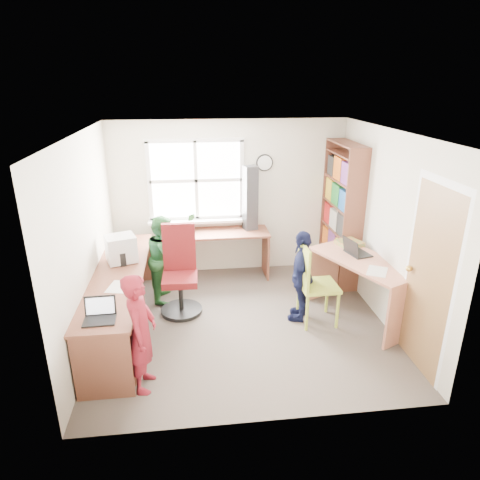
{
  "coord_description": "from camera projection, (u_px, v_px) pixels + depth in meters",
  "views": [
    {
      "loc": [
        -0.6,
        -4.74,
        2.95
      ],
      "look_at": [
        0.0,
        0.25,
        1.05
      ],
      "focal_mm": 32.0,
      "sensor_mm": 36.0,
      "label": 1
    }
  ],
  "objects": [
    {
      "name": "room",
      "position": [
        242.0,
        231.0,
        5.17
      ],
      "size": [
        3.64,
        3.44,
        2.44
      ],
      "color": "#4C433C",
      "rests_on": "ground"
    },
    {
      "name": "l_desk",
      "position": [
        133.0,
        309.0,
        4.94
      ],
      "size": [
        2.38,
        2.95,
        0.75
      ],
      "color": "brown",
      "rests_on": "ground"
    },
    {
      "name": "right_desk",
      "position": [
        362.0,
        276.0,
        5.45
      ],
      "size": [
        1.18,
        1.56,
        0.82
      ],
      "rotation": [
        0.0,
        0.0,
        0.42
      ],
      "color": "tan",
      "rests_on": "ground"
    },
    {
      "name": "bookshelf",
      "position": [
        341.0,
        217.0,
        6.44
      ],
      "size": [
        0.3,
        1.02,
        2.1
      ],
      "color": "brown",
      "rests_on": "ground"
    },
    {
      "name": "swivel_chair",
      "position": [
        180.0,
        275.0,
        5.66
      ],
      "size": [
        0.56,
        0.56,
        1.19
      ],
      "rotation": [
        0.0,
        0.0,
        -0.02
      ],
      "color": "black",
      "rests_on": "ground"
    },
    {
      "name": "wooden_chair",
      "position": [
        313.0,
        281.0,
        5.35
      ],
      "size": [
        0.47,
        0.47,
        1.06
      ],
      "rotation": [
        0.0,
        0.0,
        0.03
      ],
      "color": "#BDD145",
      "rests_on": "ground"
    },
    {
      "name": "crt_monitor",
      "position": [
        121.0,
        249.0,
        5.42
      ],
      "size": [
        0.44,
        0.42,
        0.35
      ],
      "rotation": [
        0.0,
        0.0,
        0.34
      ],
      "color": "silver",
      "rests_on": "l_desk"
    },
    {
      "name": "laptop_left",
      "position": [
        100.0,
        314.0,
        4.17
      ],
      "size": [
        0.31,
        0.26,
        0.21
      ],
      "rotation": [
        0.0,
        0.0,
        0.03
      ],
      "color": "black",
      "rests_on": "l_desk"
    },
    {
      "name": "laptop_right",
      "position": [
        355.0,
        251.0,
        5.52
      ],
      "size": [
        0.34,
        0.38,
        0.23
      ],
      "rotation": [
        0.0,
        0.0,
        1.81
      ],
      "color": "black",
      "rests_on": "right_desk"
    },
    {
      "name": "speaker_a",
      "position": [
        122.0,
        259.0,
        5.35
      ],
      "size": [
        0.1,
        0.1,
        0.17
      ],
      "rotation": [
        0.0,
        0.0,
        0.22
      ],
      "color": "black",
      "rests_on": "l_desk"
    },
    {
      "name": "speaker_b",
      "position": [
        129.0,
        243.0,
        5.82
      ],
      "size": [
        0.11,
        0.11,
        0.19
      ],
      "rotation": [
        0.0,
        0.0,
        0.12
      ],
      "color": "black",
      "rests_on": "l_desk"
    },
    {
      "name": "cd_tower",
      "position": [
        250.0,
        198.0,
        6.51
      ],
      "size": [
        0.24,
        0.22,
        0.99
      ],
      "rotation": [
        0.0,
        0.0,
        0.28
      ],
      "color": "black",
      "rests_on": "l_desk"
    },
    {
      "name": "game_box",
      "position": [
        349.0,
        243.0,
        5.83
      ],
      "size": [
        0.38,
        0.38,
        0.06
      ],
      "rotation": [
        0.0,
        0.0,
        0.34
      ],
      "color": "red",
      "rests_on": "right_desk"
    },
    {
      "name": "paper_a",
      "position": [
        119.0,
        287.0,
        4.82
      ],
      "size": [
        0.28,
        0.35,
        0.0
      ],
      "rotation": [
        0.0,
        0.0,
        -0.21
      ],
      "color": "silver",
      "rests_on": "l_desk"
    },
    {
      "name": "paper_b",
      "position": [
        377.0,
        271.0,
        5.05
      ],
      "size": [
        0.34,
        0.38,
        0.0
      ],
      "rotation": [
        0.0,
        0.0,
        -0.53
      ],
      "color": "silver",
      "rests_on": "right_desk"
    },
    {
      "name": "potted_plant",
      "position": [
        190.0,
        222.0,
        6.53
      ],
      "size": [
        0.16,
        0.13,
        0.29
      ],
      "primitive_type": "imported",
      "rotation": [
        0.0,
        0.0,
        0.01
      ],
      "color": "#296730",
      "rests_on": "l_desk"
    },
    {
      "name": "person_red",
      "position": [
        141.0,
        333.0,
        4.17
      ],
      "size": [
        0.34,
        0.49,
        1.25
      ],
      "primitive_type": "imported",
      "rotation": [
        0.0,
        0.0,
        1.47
      ],
      "color": "maroon",
      "rests_on": "ground"
    },
    {
      "name": "person_green",
      "position": [
        164.0,
        258.0,
        5.94
      ],
      "size": [
        0.49,
        0.62,
        1.23
      ],
      "primitive_type": "imported",
      "rotation": [
        0.0,
        0.0,
        1.52
      ],
      "color": "#29672F",
      "rests_on": "ground"
    },
    {
      "name": "person_navy",
      "position": [
        302.0,
        276.0,
        5.43
      ],
      "size": [
        0.55,
        0.77,
        1.21
      ],
      "primitive_type": "imported",
      "rotation": [
        0.0,
        0.0,
        -1.98
      ],
      "color": "#12173A",
      "rests_on": "ground"
    }
  ]
}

